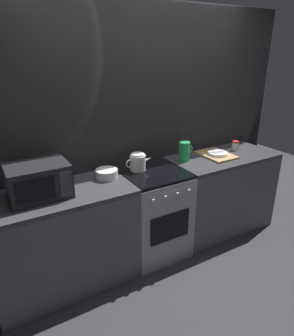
# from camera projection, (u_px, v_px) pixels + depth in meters

# --- Properties ---
(ground_plane) EXTENTS (8.00, 8.00, 0.00)m
(ground_plane) POSITION_uv_depth(u_px,v_px,m) (153.00, 250.00, 3.22)
(ground_plane) COLOR #2D2D33
(back_wall) EXTENTS (3.60, 0.05, 2.40)m
(back_wall) POSITION_uv_depth(u_px,v_px,m) (137.00, 133.00, 3.03)
(back_wall) COLOR gray
(back_wall) RESTS_ON ground_plane
(counter_left) EXTENTS (1.20, 0.60, 0.90)m
(counter_left) POSITION_uv_depth(u_px,v_px,m) (64.00, 240.00, 2.63)
(counter_left) COLOR #515459
(counter_left) RESTS_ON ground_plane
(stove_unit) EXTENTS (0.60, 0.63, 0.90)m
(stove_unit) POSITION_uv_depth(u_px,v_px,m) (153.00, 213.00, 3.05)
(stove_unit) COLOR #9E9EA3
(stove_unit) RESTS_ON ground_plane
(counter_right) EXTENTS (1.20, 0.60, 0.90)m
(counter_right) POSITION_uv_depth(u_px,v_px,m) (220.00, 193.00, 3.48)
(counter_right) COLOR #515459
(counter_right) RESTS_ON ground_plane
(microwave) EXTENTS (0.46, 0.35, 0.27)m
(microwave) POSITION_uv_depth(u_px,v_px,m) (39.00, 181.00, 2.36)
(microwave) COLOR black
(microwave) RESTS_ON counter_left
(kettle) EXTENTS (0.28, 0.15, 0.17)m
(kettle) POSITION_uv_depth(u_px,v_px,m) (138.00, 162.00, 2.89)
(kettle) COLOR white
(kettle) RESTS_ON stove_unit
(mixing_bowl) EXTENTS (0.20, 0.20, 0.08)m
(mixing_bowl) POSITION_uv_depth(u_px,v_px,m) (107.00, 174.00, 2.73)
(mixing_bowl) COLOR silver
(mixing_bowl) RESTS_ON counter_left
(pitcher) EXTENTS (0.16, 0.11, 0.20)m
(pitcher) POSITION_uv_depth(u_px,v_px,m) (184.00, 151.00, 3.13)
(pitcher) COLOR green
(pitcher) RESTS_ON counter_right
(dish_pile) EXTENTS (0.30, 0.40, 0.06)m
(dish_pile) POSITION_uv_depth(u_px,v_px,m) (217.00, 154.00, 3.29)
(dish_pile) COLOR tan
(dish_pile) RESTS_ON counter_right
(spice_jar) EXTENTS (0.08, 0.08, 0.10)m
(spice_jar) POSITION_uv_depth(u_px,v_px,m) (235.00, 146.00, 3.48)
(spice_jar) COLOR silver
(spice_jar) RESTS_ON counter_right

